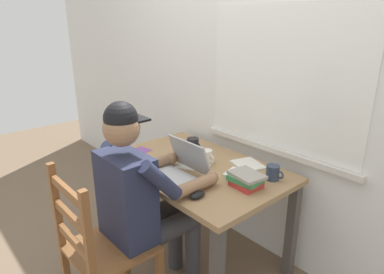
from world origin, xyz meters
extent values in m
plane|color=brown|center=(0.00, 0.00, 0.00)|extent=(8.00, 8.00, 0.00)
cube|color=silver|center=(0.00, 0.48, 1.30)|extent=(6.00, 0.04, 2.60)
cube|color=white|center=(0.30, 0.45, 1.29)|extent=(1.15, 0.01, 0.91)
cube|color=beige|center=(0.30, 0.45, 0.81)|extent=(1.21, 0.06, 0.04)
cube|color=#9E7A51|center=(0.00, 0.00, 0.70)|extent=(1.21, 0.79, 0.03)
cube|color=#4C4742|center=(-0.56, -0.35, 0.34)|extent=(0.06, 0.06, 0.69)
cube|color=#4C4742|center=(-0.56, 0.35, 0.34)|extent=(0.06, 0.06, 0.69)
cube|color=#4C4742|center=(0.56, 0.35, 0.34)|extent=(0.06, 0.06, 0.69)
cube|color=#232842|center=(0.08, -0.58, 0.73)|extent=(0.34, 0.20, 0.50)
sphere|color=#936B4C|center=(0.08, -0.58, 1.12)|extent=(0.19, 0.19, 0.19)
sphere|color=black|center=(0.08, -0.58, 1.18)|extent=(0.17, 0.17, 0.17)
cube|color=black|center=(0.08, -0.49, 1.16)|extent=(0.13, 0.10, 0.01)
cylinder|color=#38383D|center=(-0.01, -0.38, 0.48)|extent=(0.13, 0.40, 0.13)
cylinder|color=#38383D|center=(0.17, -0.38, 0.48)|extent=(0.13, 0.40, 0.13)
cylinder|color=#38383D|center=(-0.01, -0.18, 0.24)|extent=(0.10, 0.10, 0.48)
cylinder|color=#38383D|center=(0.17, -0.18, 0.24)|extent=(0.10, 0.10, 0.48)
cylinder|color=#232842|center=(-0.12, -0.49, 0.87)|extent=(0.10, 0.25, 0.26)
cylinder|color=#936B4C|center=(-0.12, -0.26, 0.77)|extent=(0.07, 0.28, 0.07)
sphere|color=#936B4C|center=(-0.11, -0.12, 0.77)|extent=(0.08, 0.08, 0.08)
cylinder|color=#232842|center=(0.28, -0.49, 0.87)|extent=(0.10, 0.25, 0.26)
cylinder|color=#936B4C|center=(0.28, -0.26, 0.77)|extent=(0.07, 0.28, 0.07)
sphere|color=#936B4C|center=(0.27, -0.12, 0.77)|extent=(0.08, 0.08, 0.08)
cube|color=brown|center=(0.08, -0.70, 0.47)|extent=(0.42, 0.42, 0.02)
cube|color=brown|center=(-0.11, -0.51, 0.23)|extent=(0.04, 0.04, 0.46)
cube|color=brown|center=(0.27, -0.89, 0.72)|extent=(0.04, 0.04, 0.48)
cube|color=brown|center=(-0.11, -0.89, 0.72)|extent=(0.04, 0.04, 0.48)
cube|color=brown|center=(0.08, -0.89, 0.60)|extent=(0.36, 0.02, 0.04)
cube|color=brown|center=(0.08, -0.89, 0.74)|extent=(0.36, 0.02, 0.04)
cube|color=brown|center=(0.08, -0.89, 0.88)|extent=(0.36, 0.02, 0.04)
cube|color=#ADAFB2|center=(0.06, -0.25, 0.73)|extent=(0.33, 0.23, 0.02)
cube|color=silver|center=(0.06, -0.25, 0.74)|extent=(0.29, 0.17, 0.00)
cube|color=#ADAFB2|center=(0.06, -0.10, 0.84)|extent=(0.33, 0.08, 0.21)
cube|color=silver|center=(0.06, -0.10, 0.84)|extent=(0.29, 0.06, 0.18)
ellipsoid|color=black|center=(0.33, -0.28, 0.74)|extent=(0.06, 0.10, 0.03)
cylinder|color=silver|center=(0.02, 0.08, 0.77)|extent=(0.09, 0.09, 0.10)
torus|color=silver|center=(0.08, 0.08, 0.77)|extent=(0.05, 0.01, 0.05)
cylinder|color=#2D384C|center=(0.46, 0.21, 0.77)|extent=(0.08, 0.08, 0.09)
torus|color=#2D384C|center=(0.52, 0.21, 0.77)|extent=(0.05, 0.01, 0.05)
cylinder|color=black|center=(-0.21, 0.16, 0.77)|extent=(0.09, 0.09, 0.10)
torus|color=black|center=(-0.15, 0.16, 0.78)|extent=(0.05, 0.01, 0.05)
cube|color=#BC332D|center=(0.42, 0.02, 0.74)|extent=(0.17, 0.15, 0.03)
cube|color=#38844C|center=(0.41, 0.02, 0.77)|extent=(0.19, 0.15, 0.03)
cube|color=gray|center=(0.42, 0.03, 0.79)|extent=(0.21, 0.17, 0.02)
cube|color=silver|center=(0.23, 0.27, 0.73)|extent=(0.24, 0.22, 0.01)
cube|color=silver|center=(-0.02, 0.01, 0.72)|extent=(0.28, 0.27, 0.00)
cube|color=white|center=(0.32, 0.11, 0.73)|extent=(0.25, 0.19, 0.02)
cube|color=#7A4293|center=(-0.47, -0.11, 0.72)|extent=(0.15, 0.12, 0.00)
camera|label=1|loc=(1.54, -1.38, 1.64)|focal=31.58mm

